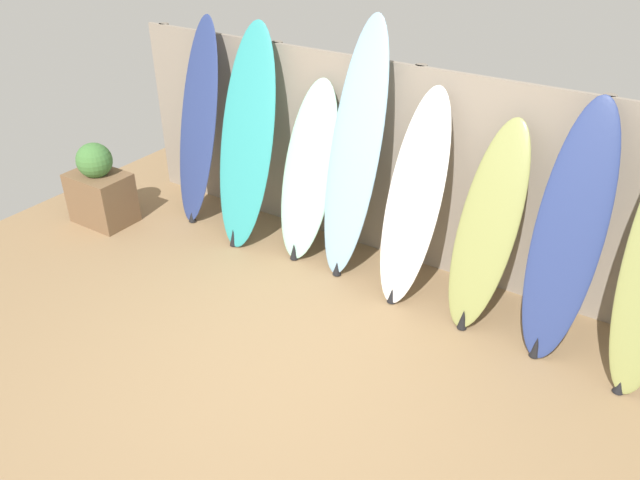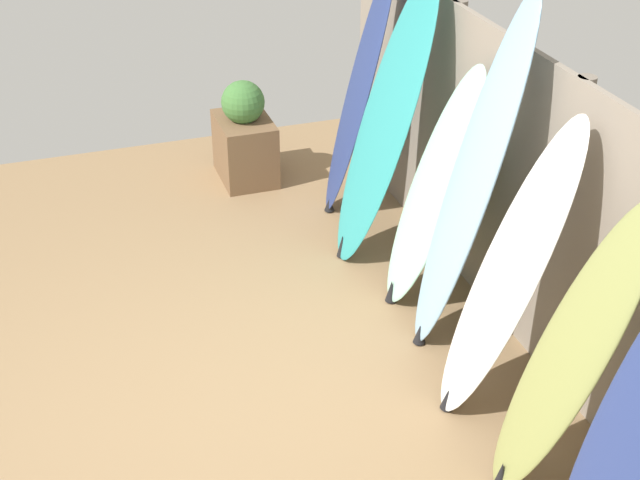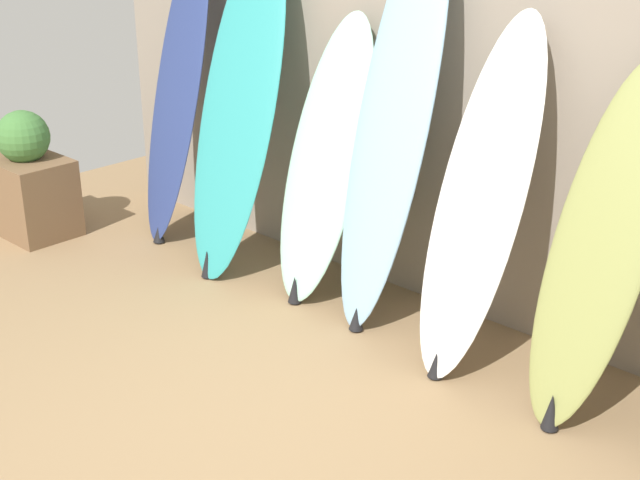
% 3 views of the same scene
% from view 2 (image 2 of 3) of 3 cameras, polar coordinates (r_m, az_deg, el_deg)
% --- Properties ---
extents(ground, '(7.68, 7.68, 0.00)m').
position_cam_2_polar(ground, '(5.02, -6.70, -12.05)').
color(ground, '#8E704C').
extents(fence_back, '(6.08, 0.11, 1.80)m').
position_cam_2_polar(fence_back, '(5.14, 14.97, 0.59)').
color(fence_back, gray).
rests_on(fence_back, ground).
extents(surfboard_navy_0, '(0.57, 0.59, 2.01)m').
position_cam_2_polar(surfboard_navy_0, '(6.65, 2.51, 9.64)').
color(surfboard_navy_0, navy).
rests_on(surfboard_navy_0, ground).
extents(surfboard_teal_1, '(0.63, 0.76, 2.02)m').
position_cam_2_polar(surfboard_teal_1, '(6.06, 4.16, 7.42)').
color(surfboard_teal_1, teal).
rests_on(surfboard_teal_1, ground).
extents(surfboard_seafoam_2, '(0.52, 0.60, 1.61)m').
position_cam_2_polar(surfboard_seafoam_2, '(5.66, 7.25, 3.16)').
color(surfboard_seafoam_2, '#9ED6BC').
rests_on(surfboard_seafoam_2, ground).
extents(surfboard_skyblue_3, '(0.54, 0.66, 2.20)m').
position_cam_2_polar(surfboard_skyblue_3, '(5.15, 9.68, 3.72)').
color(surfboard_skyblue_3, '#8CB7D6').
rests_on(surfboard_skyblue_3, ground).
extents(surfboard_white_4, '(0.47, 0.70, 1.72)m').
position_cam_2_polar(surfboard_white_4, '(4.79, 11.96, -2.18)').
color(surfboard_white_4, white).
rests_on(surfboard_white_4, ground).
extents(surfboard_olive_5, '(0.50, 0.70, 1.60)m').
position_cam_2_polar(surfboard_olive_5, '(4.39, 15.69, -7.13)').
color(surfboard_olive_5, olive).
rests_on(surfboard_olive_5, ground).
extents(planter_box, '(0.60, 0.43, 0.85)m').
position_cam_2_polar(planter_box, '(7.39, -4.85, 6.54)').
color(planter_box, brown).
rests_on(planter_box, ground).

